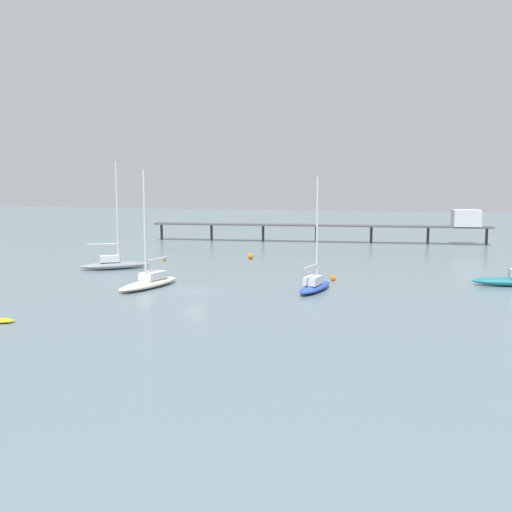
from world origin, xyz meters
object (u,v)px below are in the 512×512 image
at_px(sailboat_cream, 149,281).
at_px(mooring_buoy_inner, 250,256).
at_px(pier, 388,222).
at_px(mooring_buoy_mid, 165,259).
at_px(sailboat_blue, 315,284).
at_px(sailboat_gray, 114,263).
at_px(mooring_buoy_near, 333,278).

height_order(sailboat_cream, mooring_buoy_inner, sailboat_cream).
xyz_separation_m(pier, mooring_buoy_mid, (-28.44, -36.98, -3.82)).
height_order(sailboat_cream, sailboat_blue, sailboat_cream).
bearing_deg(pier, sailboat_gray, -123.12).
height_order(mooring_buoy_near, mooring_buoy_mid, mooring_buoy_near).
distance_m(pier, sailboat_blue, 54.83).
xyz_separation_m(sailboat_gray, sailboat_cream, (11.34, -11.20, -0.11)).
xyz_separation_m(sailboat_gray, mooring_buoy_mid, (2.24, 10.03, -0.56)).
distance_m(pier, sailboat_gray, 56.23).
bearing_deg(mooring_buoy_mid, pier, 52.44).
bearing_deg(mooring_buoy_near, sailboat_gray, 179.32).
bearing_deg(sailboat_cream, pier, 71.63).
bearing_deg(sailboat_cream, sailboat_gray, 135.36).
bearing_deg(sailboat_gray, mooring_buoy_near, -0.68).
distance_m(pier, mooring_buoy_near, 47.53).
bearing_deg(sailboat_gray, mooring_buoy_inner, 49.44).
distance_m(sailboat_cream, mooring_buoy_near, 21.08).
relative_size(pier, mooring_buoy_inner, 73.93).
xyz_separation_m(mooring_buoy_inner, mooring_buoy_mid, (-11.38, -5.87, -0.15)).
distance_m(sailboat_gray, sailboat_cream, 15.94).
xyz_separation_m(sailboat_blue, mooring_buoy_mid, (-26.65, 17.72, -0.48)).
relative_size(sailboat_blue, mooring_buoy_inner, 13.55).
xyz_separation_m(mooring_buoy_near, mooring_buoy_inner, (-15.80, 16.25, 0.12)).
bearing_deg(mooring_buoy_inner, mooring_buoy_mid, -152.70).
bearing_deg(sailboat_gray, sailboat_blue, -14.90).
bearing_deg(sailboat_blue, sailboat_cream, -168.68).
bearing_deg(pier, sailboat_cream, -108.37).
distance_m(sailboat_gray, sailboat_blue, 29.89).
distance_m(sailboat_gray, mooring_buoy_near, 29.42).
bearing_deg(mooring_buoy_near, sailboat_cream, -149.03).
bearing_deg(sailboat_blue, mooring_buoy_mid, 146.38).
relative_size(mooring_buoy_inner, mooring_buoy_mid, 1.53).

